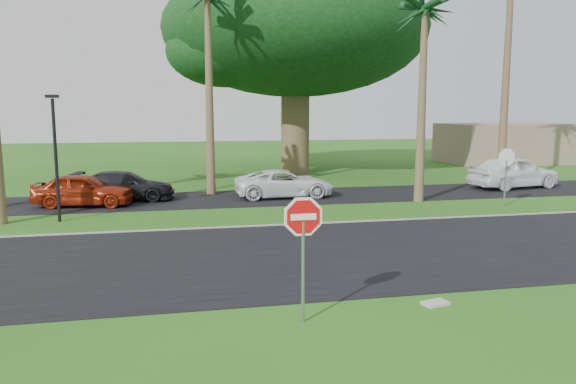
# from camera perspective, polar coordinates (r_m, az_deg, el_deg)

# --- Properties ---
(ground) EXTENTS (120.00, 120.00, 0.00)m
(ground) POSITION_cam_1_polar(r_m,az_deg,el_deg) (13.97, -3.43, -8.78)
(ground) COLOR #235615
(ground) RESTS_ON ground
(road) EXTENTS (120.00, 8.00, 0.02)m
(road) POSITION_cam_1_polar(r_m,az_deg,el_deg) (15.87, -4.52, -6.64)
(road) COLOR black
(road) RESTS_ON ground
(parking_strip) EXTENTS (120.00, 5.00, 0.02)m
(parking_strip) POSITION_cam_1_polar(r_m,az_deg,el_deg) (26.10, -7.55, -0.72)
(parking_strip) COLOR black
(parking_strip) RESTS_ON ground
(curb) EXTENTS (120.00, 0.12, 0.06)m
(curb) POSITION_cam_1_polar(r_m,az_deg,el_deg) (19.77, -6.06, -3.58)
(curb) COLOR gray
(curb) RESTS_ON ground
(stop_sign_near) EXTENTS (1.05, 0.07, 2.62)m
(stop_sign_near) POSITION_cam_1_polar(r_m,az_deg,el_deg) (10.75, 1.54, -4.22)
(stop_sign_near) COLOR gray
(stop_sign_near) RESTS_ON ground
(stop_sign_far) EXTENTS (1.05, 0.07, 2.62)m
(stop_sign_far) POSITION_cam_1_polar(r_m,az_deg,el_deg) (25.49, 21.29, 2.56)
(stop_sign_far) COLOR gray
(stop_sign_far) RESTS_ON ground
(palm_right_near) EXTENTS (5.00, 5.00, 9.50)m
(palm_right_near) POSITION_cam_1_polar(r_m,az_deg,el_deg) (25.98, 13.74, 17.20)
(palm_right_near) COLOR brown
(palm_right_near) RESTS_ON ground
(canopy_tree) EXTENTS (16.50, 16.50, 13.12)m
(canopy_tree) POSITION_cam_1_polar(r_m,az_deg,el_deg) (36.41, 0.76, 16.04)
(canopy_tree) COLOR brown
(canopy_tree) RESTS_ON ground
(streetlight_right) EXTENTS (0.45, 0.25, 4.64)m
(streetlight_right) POSITION_cam_1_polar(r_m,az_deg,el_deg) (22.12, -22.56, 3.96)
(streetlight_right) COLOR black
(streetlight_right) RESTS_ON ground
(building_far) EXTENTS (10.00, 6.00, 3.00)m
(building_far) POSITION_cam_1_polar(r_m,az_deg,el_deg) (47.09, 21.54, 4.65)
(building_far) COLOR gray
(building_far) RESTS_ON ground
(car_red) EXTENTS (4.34, 2.27, 1.41)m
(car_red) POSITION_cam_1_polar(r_m,az_deg,el_deg) (25.42, -20.08, 0.18)
(car_red) COLOR maroon
(car_red) RESTS_ON ground
(car_dark) EXTENTS (4.73, 2.50, 1.31)m
(car_dark) POSITION_cam_1_polar(r_m,az_deg,el_deg) (26.56, -16.28, 0.58)
(car_dark) COLOR black
(car_dark) RESTS_ON ground
(car_minivan) EXTENTS (4.64, 2.16, 1.29)m
(car_minivan) POSITION_cam_1_polar(r_m,az_deg,el_deg) (26.33, -0.36, 0.83)
(car_minivan) COLOR white
(car_minivan) RESTS_ON ground
(car_pickup) EXTENTS (5.26, 2.91, 1.69)m
(car_pickup) POSITION_cam_1_polar(r_m,az_deg,el_deg) (31.70, 21.93, 1.88)
(car_pickup) COLOR white
(car_pickup) RESTS_ON ground
(utility_slab) EXTENTS (0.62, 0.47, 0.06)m
(utility_slab) POSITION_cam_1_polar(r_m,az_deg,el_deg) (12.59, 14.76, -10.86)
(utility_slab) COLOR #A9A9A1
(utility_slab) RESTS_ON ground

